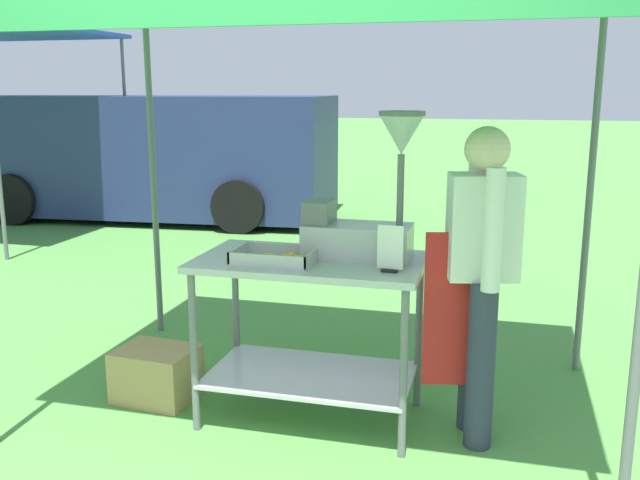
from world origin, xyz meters
TOP-DOWN VIEW (x-y plane):
  - ground_plane at (0.00, 6.00)m, footprint 70.00×70.00m
  - stall_canopy at (0.11, 1.31)m, footprint 3.16×2.08m
  - donut_cart at (0.11, 1.21)m, footprint 1.20×0.69m
  - donut_tray at (-0.04, 1.07)m, footprint 0.41×0.27m
  - donut_fryer at (0.39, 1.29)m, footprint 0.62×0.28m
  - menu_sign at (0.56, 1.05)m, footprint 0.13×0.05m
  - vendor at (0.99, 1.22)m, footprint 0.47×0.54m
  - supply_crate at (-0.83, 1.21)m, footprint 0.47×0.39m
  - van_navy at (-3.76, 6.69)m, footprint 5.19×2.39m

SIDE VIEW (x-z plane):
  - ground_plane at x=0.00m, z-range 0.00..0.00m
  - supply_crate at x=-0.83m, z-range 0.00..0.31m
  - donut_cart at x=0.11m, z-range 0.20..1.11m
  - van_navy at x=-3.76m, z-range 0.03..1.72m
  - vendor at x=0.99m, z-range 0.10..1.71m
  - donut_tray at x=-0.04m, z-range 0.89..0.96m
  - menu_sign at x=0.56m, z-range 0.89..1.12m
  - donut_fryer at x=0.39m, z-range 0.77..1.54m
  - stall_canopy at x=0.11m, z-range 1.06..3.36m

